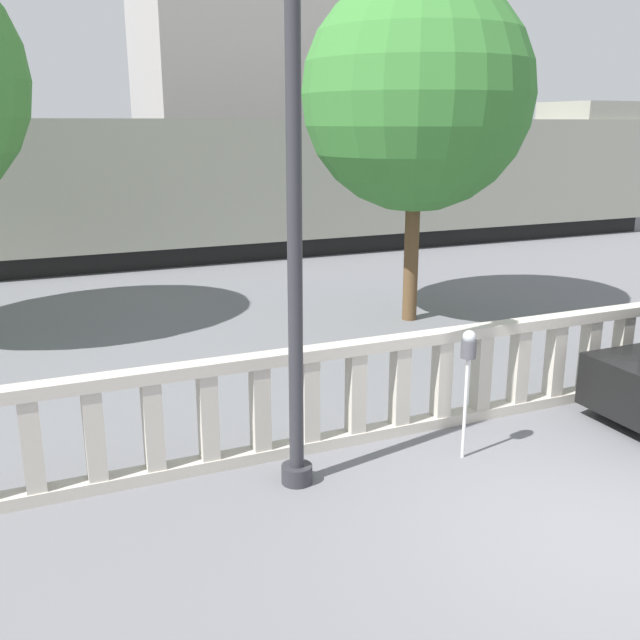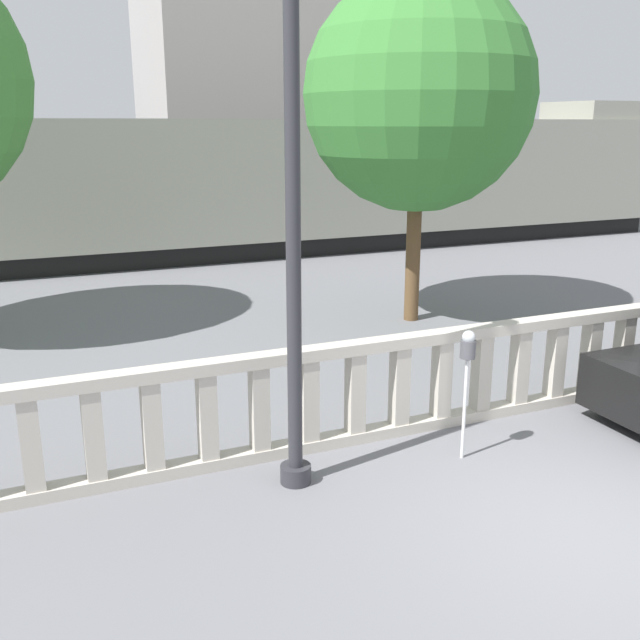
{
  "view_description": "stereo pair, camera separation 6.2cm",
  "coord_description": "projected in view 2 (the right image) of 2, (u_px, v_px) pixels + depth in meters",
  "views": [
    {
      "loc": [
        -4.83,
        -4.4,
        3.79
      ],
      "look_at": [
        -1.26,
        3.83,
        1.3
      ],
      "focal_mm": 40.0,
      "sensor_mm": 36.0,
      "label": 1
    },
    {
      "loc": [
        -4.77,
        -4.43,
        3.79
      ],
      "look_at": [
        -1.26,
        3.83,
        1.3
      ],
      "focal_mm": 40.0,
      "sensor_mm": 36.0,
      "label": 2
    }
  ],
  "objects": [
    {
      "name": "ground_plane",
      "position": [
        600.0,
        538.0,
        6.74
      ],
      "size": [
        160.0,
        160.0,
        0.0
      ],
      "primitive_type": "plane",
      "color": "slate"
    },
    {
      "name": "balustrade",
      "position": [
        441.0,
        379.0,
        9.07
      ],
      "size": [
        13.32,
        0.24,
        1.28
      ],
      "color": "#BCB5A8",
      "rests_on": "ground"
    },
    {
      "name": "tree_left",
      "position": [
        419.0,
        95.0,
        13.07
      ],
      "size": [
        4.29,
        4.29,
        6.43
      ],
      "color": "brown",
      "rests_on": "ground"
    },
    {
      "name": "parking_meter",
      "position": [
        468.0,
        356.0,
        8.02
      ],
      "size": [
        0.18,
        0.18,
        1.55
      ],
      "color": "silver",
      "rests_on": "ground"
    },
    {
      "name": "train_near",
      "position": [
        331.0,
        182.0,
        21.77
      ],
      "size": [
        24.07,
        2.98,
        4.49
      ],
      "color": "black",
      "rests_on": "ground"
    },
    {
      "name": "lamppost",
      "position": [
        293.0,
        221.0,
        7.02
      ],
      "size": [
        0.34,
        0.34,
        5.56
      ],
      "color": "#2D2D33",
      "rests_on": "ground"
    },
    {
      "name": "train_far",
      "position": [
        117.0,
        160.0,
        34.41
      ],
      "size": [
        27.35,
        2.86,
        4.51
      ],
      "color": "black",
      "rests_on": "ground"
    },
    {
      "name": "building_block",
      "position": [
        291.0,
        47.0,
        30.21
      ],
      "size": [
        12.2,
        7.09,
        13.74
      ],
      "color": "gray",
      "rests_on": "ground"
    }
  ]
}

